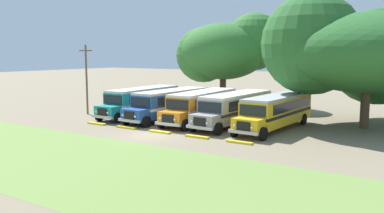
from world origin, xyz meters
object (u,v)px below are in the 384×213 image
(parked_bus_slot_2, at_px, (202,105))
(secondary_tree, at_px, (366,51))
(parked_bus_slot_1, at_px, (170,103))
(utility_pole, at_px, (87,77))
(parked_bus_slot_3, at_px, (235,107))
(parked_bus_slot_4, at_px, (276,110))
(parked_bus_slot_0, at_px, (142,100))
(broad_shade_tree, at_px, (227,49))

(parked_bus_slot_2, distance_m, secondary_tree, 15.12)
(parked_bus_slot_1, xyz_separation_m, utility_pole, (-9.15, -2.13, 2.28))
(parked_bus_slot_3, xyz_separation_m, parked_bus_slot_4, (3.76, 0.12, 0.00))
(parked_bus_slot_2, xyz_separation_m, utility_pole, (-12.49, -2.56, 2.28))
(parked_bus_slot_4, relative_size, secondary_tree, 0.66)
(secondary_tree, xyz_separation_m, utility_pole, (-25.62, -8.16, -2.70))
(parked_bus_slot_1, height_order, parked_bus_slot_2, same)
(utility_pole, bearing_deg, parked_bus_slot_0, 24.01)
(parked_bus_slot_1, height_order, utility_pole, utility_pole)
(parked_bus_slot_2, height_order, utility_pole, utility_pole)
(parked_bus_slot_1, relative_size, parked_bus_slot_2, 1.00)
(parked_bus_slot_2, bearing_deg, utility_pole, -80.86)
(parked_bus_slot_0, relative_size, parked_bus_slot_3, 1.00)
(parked_bus_slot_0, distance_m, parked_bus_slot_3, 10.56)
(parked_bus_slot_0, height_order, parked_bus_slot_2, same)
(parked_bus_slot_1, height_order, parked_bus_slot_4, same)
(parked_bus_slot_0, xyz_separation_m, parked_bus_slot_4, (14.32, 0.34, 0.00))
(broad_shade_tree, distance_m, secondary_tree, 18.10)
(parked_bus_slot_4, distance_m, utility_pole, 20.03)
(parked_bus_slot_4, bearing_deg, parked_bus_slot_0, -85.83)
(parked_bus_slot_1, relative_size, parked_bus_slot_4, 1.00)
(parked_bus_slot_1, xyz_separation_m, parked_bus_slot_3, (6.79, 0.49, 0.00))
(parked_bus_slot_0, height_order, parked_bus_slot_3, same)
(parked_bus_slot_3, relative_size, broad_shade_tree, 0.87)
(parked_bus_slot_4, xyz_separation_m, utility_pole, (-19.71, -2.74, 2.28))
(parked_bus_slot_1, relative_size, parked_bus_slot_3, 1.00)
(parked_bus_slot_3, relative_size, secondary_tree, 0.66)
(parked_bus_slot_3, xyz_separation_m, secondary_tree, (9.67, 5.54, 4.98))
(broad_shade_tree, distance_m, utility_pole, 17.23)
(parked_bus_slot_2, distance_m, utility_pole, 12.95)
(parked_bus_slot_2, height_order, secondary_tree, secondary_tree)
(parked_bus_slot_3, height_order, parked_bus_slot_4, same)
(broad_shade_tree, bearing_deg, parked_bus_slot_2, -72.45)
(parked_bus_slot_0, distance_m, parked_bus_slot_4, 14.32)
(parked_bus_slot_1, bearing_deg, parked_bus_slot_3, 95.90)
(parked_bus_slot_0, xyz_separation_m, utility_pole, (-5.39, -2.40, 2.28))
(parked_bus_slot_0, relative_size, parked_bus_slot_4, 1.00)
(parked_bus_slot_0, distance_m, parked_bus_slot_2, 7.11)
(parked_bus_slot_1, distance_m, utility_pole, 9.67)
(parked_bus_slot_2, bearing_deg, secondary_tree, 110.67)
(parked_bus_slot_4, bearing_deg, secondary_tree, 135.37)
(broad_shade_tree, xyz_separation_m, utility_pole, (-8.69, -14.57, -2.97))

